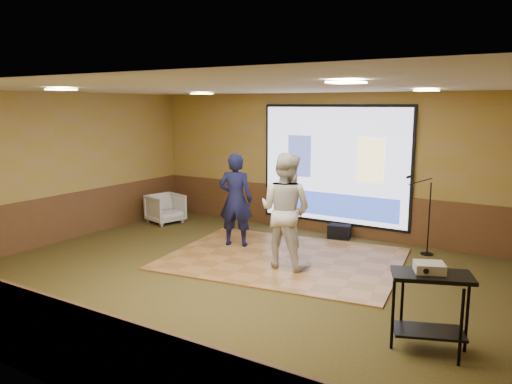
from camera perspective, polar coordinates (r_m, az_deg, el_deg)
The scene contains 18 objects.
ground at distance 8.00m, azimuth -1.28°, elevation -10.17°, with size 9.00×9.00×0.00m, color #293217.
room_shell at distance 7.54m, azimuth -1.34°, elevation 4.95°, with size 9.04×7.04×3.02m.
wainscot_back at distance 10.83m, azimuth 8.84°, elevation -2.30°, with size 9.00×0.04×0.95m, color #54311C.
wainscot_front at distance 5.47m, azimuth -22.45°, elevation -15.41°, with size 9.00×0.04×0.95m, color #54311C.
wainscot_left at distance 10.89m, azimuth -21.46°, elevation -2.82°, with size 0.04×7.00×0.95m, color #54311C.
projector_screen at distance 10.63m, azimuth 8.90°, elevation 2.94°, with size 3.32×0.06×2.52m.
downlight_nw at distance 10.26m, azimuth -6.22°, elevation 11.12°, with size 0.32×0.32×0.02m, color #FBE8BC.
downlight_ne at distance 8.31m, azimuth 18.91°, elevation 10.94°, with size 0.32×0.32×0.02m, color #FBE8BC.
downlight_sw at distance 7.92m, azimuth -21.37°, elevation 10.87°, with size 0.32×0.32×0.02m, color #FBE8BC.
downlight_se at distance 5.15m, azimuth 10.28°, elevation 12.24°, with size 0.32×0.32×0.02m, color #FBE8BC.
dance_floor at distance 9.08m, azimuth 3.16°, elevation -7.60°, with size 4.06×3.09×0.03m, color #A8703D.
player_left at distance 9.66m, azimuth -2.35°, elevation -0.88°, with size 0.66×0.43×1.81m, color #12153A.
player_right at distance 8.40m, azimuth 3.36°, elevation -2.10°, with size 0.94×0.73×1.94m, color silver.
av_table at distance 6.01m, azimuth 19.35°, elevation -11.34°, with size 0.86×0.45×0.91m.
projector at distance 5.94m, azimuth 19.20°, elevation -8.15°, with size 0.32×0.27×0.11m, color silver.
mic_stand at distance 9.78m, azimuth 18.78°, elevation -3.95°, with size 0.58×0.24×1.47m.
banquet_chair at distance 11.93m, azimuth -10.30°, elevation -1.87°, with size 0.73×0.75×0.68m, color gray.
duffel_bag at distance 10.58m, azimuth 9.49°, elevation -4.47°, with size 0.45×0.30×0.28m, color black.
Camera 1 is at (4.12, -6.28, 2.75)m, focal length 35.00 mm.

